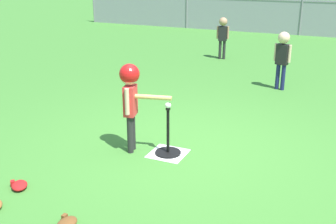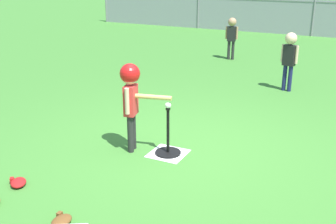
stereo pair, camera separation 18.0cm
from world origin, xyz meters
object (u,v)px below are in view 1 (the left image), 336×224
Objects in this scene: batting_tee at (168,147)px; glove_near_bats at (67,223)px; baseball_on_tee at (168,105)px; fielder_near_right at (283,53)px; glove_tossed_aside at (19,185)px; fielder_deep_center at (223,32)px; batter_child at (131,90)px.

glove_near_bats is at bearing -96.53° from batting_tee.
baseball_on_tee reaches higher than batting_tee.
fielder_near_right reaches higher than glove_near_bats.
baseball_on_tee is 0.27× the size of glove_tossed_aside.
baseball_on_tee is at bearing -102.37° from fielder_near_right.
fielder_deep_center reaches higher than glove_tossed_aside.
fielder_near_right reaches higher than fielder_deep_center.
baseball_on_tee is at bearing -79.42° from fielder_deep_center.
glove_near_bats is (0.83, -7.30, -0.62)m from fielder_deep_center.
fielder_deep_center is (-1.03, 5.54, 0.56)m from batting_tee.
fielder_near_right is at bearing 79.59° from glove_near_bats.
fielder_near_right is 3.97× the size of glove_tossed_aside.
fielder_near_right is at bearing -49.80° from fielder_deep_center.
batting_tee is at bearing -79.42° from fielder_deep_center.
glove_tossed_aside is at bearing -127.22° from baseball_on_tee.
fielder_near_right reaches higher than batting_tee.
glove_tossed_aside is at bearing -110.68° from fielder_near_right.
baseball_on_tee is 1.88m from glove_tossed_aside.
glove_tossed_aside is at bearing -127.22° from batting_tee.
fielder_deep_center reaches higher than glove_near_bats.
glove_near_bats and glove_tossed_aside have the same top height.
batting_tee is 0.84m from batter_child.
fielder_deep_center is 4.50× the size of glove_near_bats.
baseball_on_tee is 1.87m from glove_near_bats.
batter_child is at bearing 64.38° from glove_tossed_aside.
fielder_near_right is at bearing 69.32° from glove_tossed_aside.
fielder_near_right is at bearing 77.63° from baseball_on_tee.
glove_near_bats is at bearing -96.53° from baseball_on_tee.
batter_child is at bearing -167.09° from baseball_on_tee.
glove_tossed_aside is (-1.83, -4.84, -0.66)m from fielder_near_right.
batter_child is 3.73m from fielder_near_right.
batting_tee is 3.56m from fielder_near_right.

